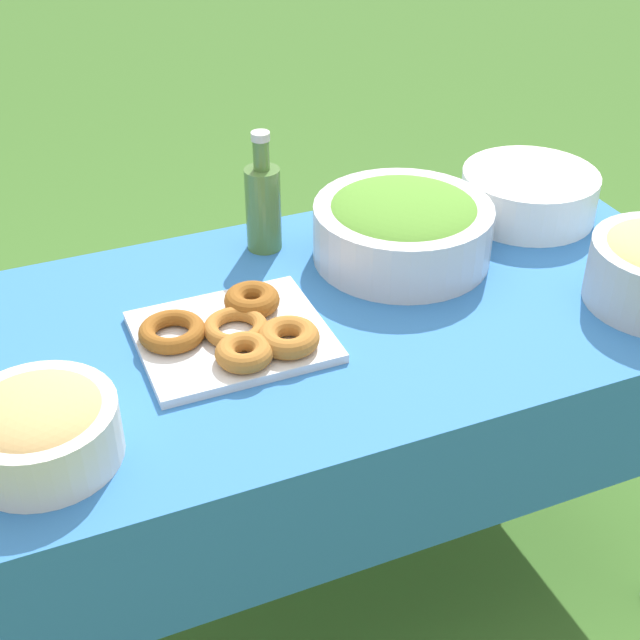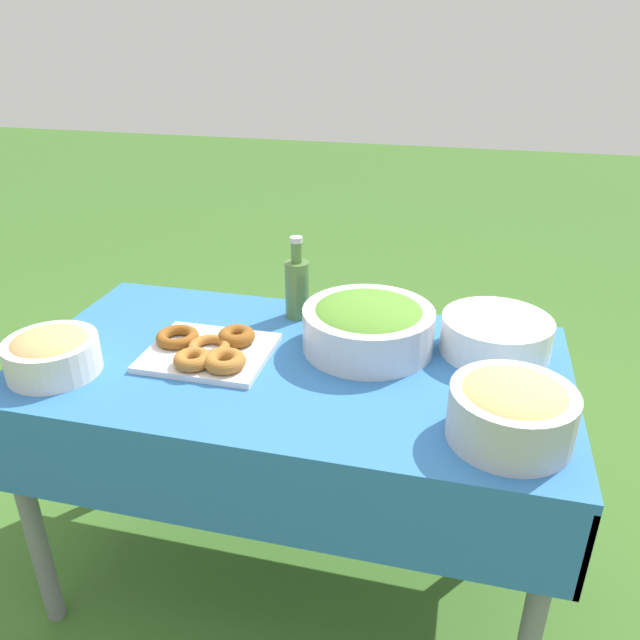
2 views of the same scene
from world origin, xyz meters
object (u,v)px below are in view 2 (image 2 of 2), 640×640
pasta_bowl (512,409)px  salad_bowl (368,324)px  donut_platter (209,350)px  olive_oil_bottle (297,286)px  plate_stack (496,335)px  bread_bowl (52,352)px

pasta_bowl → salad_bowl: bearing=-42.1°
donut_platter → olive_oil_bottle: olive_oil_bottle is taller
salad_bowl → pasta_bowl: (-0.35, 0.31, 0.00)m
plate_stack → bread_bowl: 1.10m
plate_stack → pasta_bowl: bearing=94.2°
plate_stack → olive_oil_bottle: (0.55, -0.08, 0.05)m
pasta_bowl → bread_bowl: pasta_bowl is taller
donut_platter → olive_oil_bottle: bearing=-118.2°
salad_bowl → pasta_bowl: 0.47m
donut_platter → plate_stack: (-0.70, -0.20, 0.03)m
donut_platter → plate_stack: 0.73m
salad_bowl → olive_oil_bottle: 0.27m
pasta_bowl → olive_oil_bottle: size_ratio=1.06×
donut_platter → bread_bowl: (0.33, 0.16, 0.03)m
pasta_bowl → donut_platter: 0.75m
pasta_bowl → donut_platter: (0.73, -0.17, -0.05)m
salad_bowl → donut_platter: size_ratio=1.04×
pasta_bowl → plate_stack: size_ratio=0.91×
salad_bowl → bread_bowl: bearing=23.0°
salad_bowl → pasta_bowl: bearing=137.9°
pasta_bowl → olive_oil_bottle: (0.58, -0.45, 0.02)m
salad_bowl → plate_stack: salad_bowl is taller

